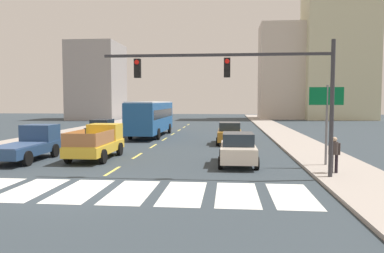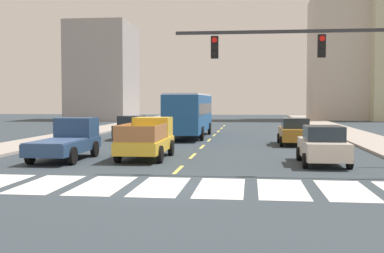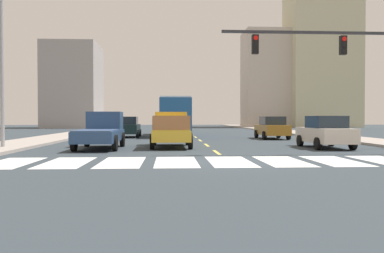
# 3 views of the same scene
# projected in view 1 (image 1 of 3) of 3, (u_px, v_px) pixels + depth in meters

# --- Properties ---
(ground_plane) EXTENTS (160.00, 160.00, 0.00)m
(ground_plane) POSITION_uv_depth(u_px,v_px,m) (80.00, 191.00, 14.25)
(ground_plane) COLOR #303A41
(sidewalk_right) EXTENTS (3.44, 110.00, 0.15)m
(sidewalk_right) POSITION_uv_depth(u_px,v_px,m) (295.00, 141.00, 31.06)
(sidewalk_right) COLOR #9F958D
(sidewalk_right) RESTS_ON ground
(sidewalk_left) EXTENTS (3.44, 110.00, 0.15)m
(sidewalk_left) POSITION_uv_depth(u_px,v_px,m) (39.00, 138.00, 33.18)
(sidewalk_left) COLOR #9F958D
(sidewalk_left) RESTS_ON ground
(crosswalk_stripe_3) EXTENTS (1.53, 3.76, 0.01)m
(crosswalk_stripe_3) POSITION_uv_depth(u_px,v_px,m) (31.00, 189.00, 14.44)
(crosswalk_stripe_3) COLOR silver
(crosswalk_stripe_3) RESTS_ON ground
(crosswalk_stripe_4) EXTENTS (1.53, 3.76, 0.01)m
(crosswalk_stripe_4) POSITION_uv_depth(u_px,v_px,m) (80.00, 191.00, 14.25)
(crosswalk_stripe_4) COLOR silver
(crosswalk_stripe_4) RESTS_ON ground
(crosswalk_stripe_5) EXTENTS (1.53, 3.76, 0.01)m
(crosswalk_stripe_5) POSITION_uv_depth(u_px,v_px,m) (131.00, 192.00, 14.06)
(crosswalk_stripe_5) COLOR silver
(crosswalk_stripe_5) RESTS_ON ground
(crosswalk_stripe_6) EXTENTS (1.53, 3.76, 0.01)m
(crosswalk_stripe_6) POSITION_uv_depth(u_px,v_px,m) (183.00, 193.00, 13.88)
(crosswalk_stripe_6) COLOR silver
(crosswalk_stripe_6) RESTS_ON ground
(crosswalk_stripe_7) EXTENTS (1.53, 3.76, 0.01)m
(crosswalk_stripe_7) POSITION_uv_depth(u_px,v_px,m) (237.00, 194.00, 13.69)
(crosswalk_stripe_7) COLOR silver
(crosswalk_stripe_7) RESTS_ON ground
(crosswalk_stripe_8) EXTENTS (1.53, 3.76, 0.01)m
(crosswalk_stripe_8) POSITION_uv_depth(u_px,v_px,m) (292.00, 196.00, 13.50)
(crosswalk_stripe_8) COLOR silver
(crosswalk_stripe_8) RESTS_ON ground
(lane_dash_0) EXTENTS (0.16, 2.40, 0.01)m
(lane_dash_0) POSITION_uv_depth(u_px,v_px,m) (113.00, 171.00, 18.22)
(lane_dash_0) COLOR #DECB55
(lane_dash_0) RESTS_ON ground
(lane_dash_1) EXTENTS (0.16, 2.40, 0.01)m
(lane_dash_1) POSITION_uv_depth(u_px,v_px,m) (137.00, 156.00, 23.19)
(lane_dash_1) COLOR #DECB55
(lane_dash_1) RESTS_ON ground
(lane_dash_2) EXTENTS (0.16, 2.40, 0.01)m
(lane_dash_2) POSITION_uv_depth(u_px,v_px,m) (153.00, 146.00, 28.15)
(lane_dash_2) COLOR #DECB55
(lane_dash_2) RESTS_ON ground
(lane_dash_3) EXTENTS (0.16, 2.40, 0.01)m
(lane_dash_3) POSITION_uv_depth(u_px,v_px,m) (165.00, 139.00, 33.12)
(lane_dash_3) COLOR #DECB55
(lane_dash_3) RESTS_ON ground
(lane_dash_4) EXTENTS (0.16, 2.40, 0.01)m
(lane_dash_4) POSITION_uv_depth(u_px,v_px,m) (173.00, 134.00, 38.08)
(lane_dash_4) COLOR #DECB55
(lane_dash_4) RESTS_ON ground
(lane_dash_5) EXTENTS (0.16, 2.40, 0.01)m
(lane_dash_5) POSITION_uv_depth(u_px,v_px,m) (179.00, 130.00, 43.05)
(lane_dash_5) COLOR #DECB55
(lane_dash_5) RESTS_ON ground
(lane_dash_6) EXTENTS (0.16, 2.40, 0.01)m
(lane_dash_6) POSITION_uv_depth(u_px,v_px,m) (184.00, 127.00, 48.01)
(lane_dash_6) COLOR #DECB55
(lane_dash_6) RESTS_ON ground
(lane_dash_7) EXTENTS (0.16, 2.40, 0.01)m
(lane_dash_7) POSITION_uv_depth(u_px,v_px,m) (188.00, 125.00, 52.98)
(lane_dash_7) COLOR #DECB55
(lane_dash_7) RESTS_ON ground
(pickup_stakebed) EXTENTS (2.18, 5.20, 1.96)m
(pickup_stakebed) POSITION_uv_depth(u_px,v_px,m) (98.00, 142.00, 22.29)
(pickup_stakebed) COLOR gold
(pickup_stakebed) RESTS_ON ground
(pickup_dark) EXTENTS (2.18, 5.20, 1.96)m
(pickup_dark) POSITION_uv_depth(u_px,v_px,m) (30.00, 144.00, 21.66)
(pickup_dark) COLOR navy
(pickup_dark) RESTS_ON ground
(city_bus) EXTENTS (2.72, 10.80, 3.32)m
(city_bus) POSITION_uv_depth(u_px,v_px,m) (151.00, 116.00, 35.60)
(city_bus) COLOR #1F5493
(city_bus) RESTS_ON ground
(sedan_near_left) EXTENTS (2.02, 4.40, 1.72)m
(sedan_near_left) POSITION_uv_depth(u_px,v_px,m) (230.00, 133.00, 29.43)
(sedan_near_left) COLOR #A36D22
(sedan_near_left) RESTS_ON ground
(sedan_mid) EXTENTS (2.02, 4.40, 1.72)m
(sedan_mid) POSITION_uv_depth(u_px,v_px,m) (238.00, 149.00, 19.90)
(sedan_mid) COLOR beige
(sedan_mid) RESTS_ON ground
(sedan_far) EXTENTS (2.02, 4.40, 1.72)m
(sedan_far) POSITION_uv_depth(u_px,v_px,m) (103.00, 129.00, 33.76)
(sedan_far) COLOR black
(sedan_far) RESTS_ON ground
(traffic_signal_gantry) EXTENTS (9.99, 0.27, 6.00)m
(traffic_signal_gantry) POSITION_uv_depth(u_px,v_px,m) (255.00, 82.00, 16.17)
(traffic_signal_gantry) COLOR #2D2D33
(traffic_signal_gantry) RESTS_ON ground
(direction_sign_green) EXTENTS (1.70, 0.12, 4.20)m
(direction_sign_green) POSITION_uv_depth(u_px,v_px,m) (326.00, 108.00, 18.91)
(direction_sign_green) COLOR slate
(direction_sign_green) RESTS_ON ground
(pedestrian_waiting) EXTENTS (0.53, 0.34, 1.64)m
(pedestrian_waiting) POSITION_uv_depth(u_px,v_px,m) (334.00, 152.00, 16.91)
(pedestrian_waiting) COLOR black
(pedestrian_waiting) RESTS_ON sidewalk_right
(tower_tall_centre) EXTENTS (11.93, 8.46, 39.61)m
(tower_tall_centre) POSITION_uv_depth(u_px,v_px,m) (340.00, 7.00, 65.98)
(tower_tall_centre) COLOR beige
(tower_tall_centre) RESTS_ON ground
(block_mid_left) EXTENTS (8.65, 7.41, 17.31)m
(block_mid_left) POSITION_uv_depth(u_px,v_px,m) (283.00, 72.00, 69.25)
(block_mid_left) COLOR beige
(block_mid_left) RESTS_ON ground
(block_mid_right) EXTENTS (8.31, 9.76, 13.54)m
(block_mid_right) POSITION_uv_depth(u_px,v_px,m) (97.00, 82.00, 67.09)
(block_mid_right) COLOR #9D9797
(block_mid_right) RESTS_ON ground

